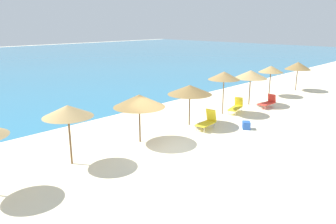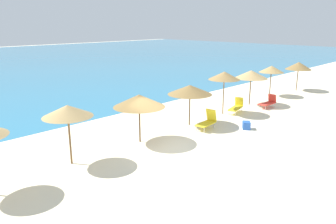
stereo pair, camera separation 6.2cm
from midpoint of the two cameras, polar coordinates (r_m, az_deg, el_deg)
ground_plane at (r=16.36m, az=-0.80°, el=-6.14°), size 160.00×160.00×0.00m
beach_umbrella_4 at (r=14.41m, az=-17.08°, el=0.14°), size 2.13×2.13×2.64m
beach_umbrella_5 at (r=16.56m, az=-5.12°, el=1.95°), size 2.63×2.63×2.50m
beach_umbrella_6 at (r=19.38m, az=3.70°, el=3.88°), size 2.62×2.62×2.44m
beach_umbrella_7 at (r=22.05m, az=9.59°, el=6.22°), size 2.10×2.10×2.87m
beach_umbrella_8 at (r=25.12m, az=14.06°, el=6.34°), size 2.42×2.42×2.59m
beach_umbrella_9 at (r=28.72m, az=17.34°, el=7.10°), size 2.02×2.02×2.53m
beach_umbrella_10 at (r=31.95m, az=21.52°, el=7.46°), size 2.27×2.27×2.58m
lounge_chair_0 at (r=22.99m, az=11.63°, el=0.94°), size 1.67×0.93×0.98m
lounge_chair_1 at (r=24.92m, az=16.84°, el=1.65°), size 1.49×0.70×0.93m
lounge_chair_2 at (r=19.12m, az=6.74°, el=-1.55°), size 1.42×0.75×1.11m
cooler_box at (r=19.60m, az=13.30°, el=-2.25°), size 0.67×0.65×0.43m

